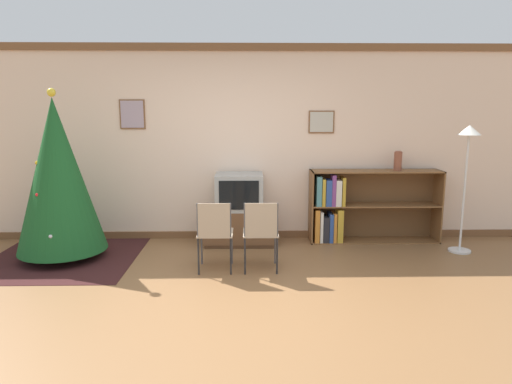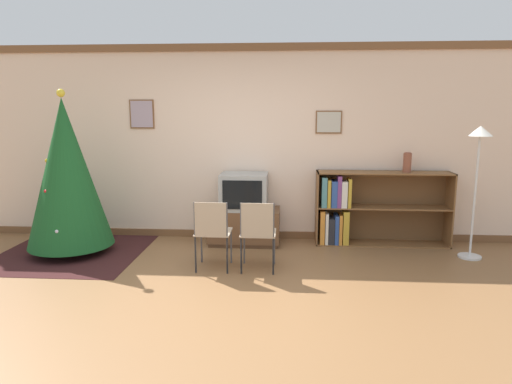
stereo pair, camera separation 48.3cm
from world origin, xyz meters
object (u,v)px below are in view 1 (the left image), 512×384
at_px(television, 239,192).
at_px(christmas_tree, 58,176).
at_px(tv_console, 239,226).
at_px(folding_chair_right, 261,231).
at_px(standing_lamp, 467,156).
at_px(bookshelf, 352,208).
at_px(vase, 398,161).
at_px(folding_chair_left, 215,232).

bearing_deg(television, christmas_tree, -165.50).
distance_m(christmas_tree, tv_console, 2.39).
distance_m(folding_chair_right, standing_lamp, 2.81).
bearing_deg(folding_chair_right, bookshelf, 42.35).
relative_size(folding_chair_right, standing_lamp, 0.50).
xyz_separation_m(bookshelf, standing_lamp, (1.31, -0.51, 0.78)).
bearing_deg(vase, television, -177.54).
bearing_deg(folding_chair_right, television, 103.34).
distance_m(tv_console, bookshelf, 1.58).
xyz_separation_m(bookshelf, vase, (0.61, -0.00, 0.66)).
distance_m(folding_chair_left, vase, 2.78).
bearing_deg(tv_console, vase, 2.39).
height_order(folding_chair_right, bookshelf, bookshelf).
bearing_deg(bookshelf, tv_console, -176.55).
relative_size(folding_chair_left, standing_lamp, 0.50).
bearing_deg(television, folding_chair_right, -76.66).
bearing_deg(standing_lamp, christmas_tree, -178.30).
bearing_deg(vase, standing_lamp, -35.81).
distance_m(christmas_tree, bookshelf, 3.85).
relative_size(bookshelf, standing_lamp, 1.10).
xyz_separation_m(christmas_tree, tv_console, (2.18, 0.57, -0.79)).
xyz_separation_m(folding_chair_right, vase, (1.91, 1.19, 0.66)).
distance_m(christmas_tree, vase, 4.40).
bearing_deg(television, bookshelf, 3.54).
relative_size(bookshelf, vase, 6.77).
bearing_deg(standing_lamp, folding_chair_right, -165.46).
relative_size(television, folding_chair_left, 0.77).
height_order(christmas_tree, vase, christmas_tree).
distance_m(folding_chair_left, bookshelf, 2.18).
bearing_deg(tv_console, folding_chair_left, -103.31).
bearing_deg(bookshelf, folding_chair_left, -146.88).
relative_size(folding_chair_left, folding_chair_right, 1.00).
bearing_deg(tv_console, folding_chair_right, -76.69).
distance_m(folding_chair_left, standing_lamp, 3.30).
height_order(christmas_tree, bookshelf, christmas_tree).
distance_m(bookshelf, vase, 0.89).
distance_m(christmas_tree, television, 2.28).
distance_m(television, folding_chair_left, 1.15).
relative_size(christmas_tree, folding_chair_left, 2.52).
xyz_separation_m(tv_console, television, (0.00, -0.00, 0.48)).
bearing_deg(vase, folding_chair_right, -148.19).
bearing_deg(tv_console, television, -90.00).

